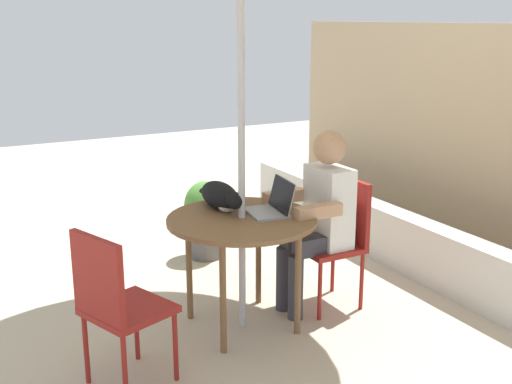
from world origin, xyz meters
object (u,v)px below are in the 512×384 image
chair_empty (115,299)px  laptop (274,204)px  potted_plant_near_fence (205,217)px  chair_occupied (338,232)px  person_seated (320,211)px  cat (221,196)px  patio_table (242,228)px

chair_empty → laptop: laptop is taller
chair_empty → potted_plant_near_fence: (-1.59, 1.22, -0.18)m
laptop → chair_occupied: bearing=91.8°
chair_empty → potted_plant_near_fence: size_ratio=1.37×
person_seated → potted_plant_near_fence: person_seated is taller
person_seated → laptop: 0.38m
cat → potted_plant_near_fence: 1.18m
laptop → chair_empty: bearing=-74.3°
chair_occupied → cat: cat is taller
chair_occupied → chair_empty: (0.33, -1.65, 0.00)m
patio_table → person_seated: 0.58m
chair_occupied → potted_plant_near_fence: bearing=-160.8°
patio_table → cat: bearing=-172.0°
cat → potted_plant_near_fence: bearing=162.0°
patio_table → chair_empty: (0.33, -0.92, -0.15)m
patio_table → laptop: laptop is taller
chair_empty → person_seated: bearing=102.6°
patio_table → chair_empty: chair_empty is taller
laptop → potted_plant_near_fence: laptop is taller
chair_empty → person_seated: size_ratio=0.72×
chair_empty → chair_occupied: bearing=101.4°
person_seated → laptop: bearing=-87.5°
person_seated → potted_plant_near_fence: 1.33m
chair_occupied → laptop: laptop is taller
patio_table → laptop: 0.26m
potted_plant_near_fence → chair_empty: bearing=-37.4°
patio_table → person_seated: person_seated is taller
patio_table → chair_occupied: chair_occupied is taller
person_seated → cat: (-0.23, -0.61, 0.13)m
laptop → potted_plant_near_fence: size_ratio=0.51×
cat → chair_occupied: bearing=73.5°
chair_empty → person_seated: 1.54m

